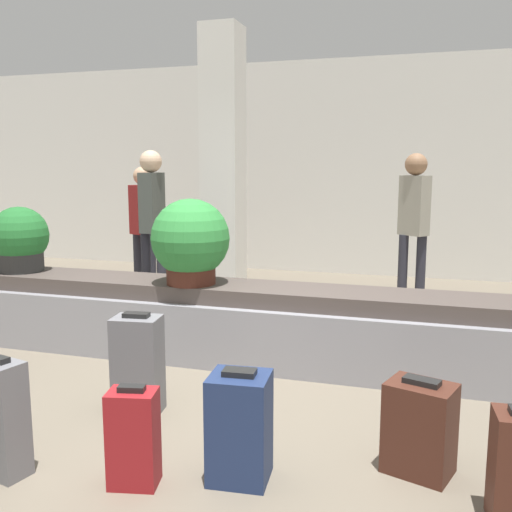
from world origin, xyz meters
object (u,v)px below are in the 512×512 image
(suitcase_4, at_px, (1,418))
(suitcase_5, at_px, (138,365))
(potted_plant_0, at_px, (20,240))
(traveler_0, at_px, (144,219))
(suitcase_3, at_px, (420,428))
(pillar, at_px, (223,169))
(traveler_1, at_px, (152,212))
(potted_plant_1, at_px, (190,242))
(traveler_2, at_px, (414,216))
(suitcase_6, at_px, (133,438))
(suitcase_2, at_px, (240,427))

(suitcase_4, xyz_separation_m, suitcase_5, (0.32, 0.91, 0.01))
(potted_plant_0, relative_size, traveler_0, 0.38)
(suitcase_3, height_order, suitcase_4, suitcase_4)
(pillar, relative_size, suitcase_3, 6.07)
(potted_plant_0, distance_m, traveler_1, 1.65)
(suitcase_5, xyz_separation_m, potted_plant_1, (-0.10, 1.13, 0.68))
(suitcase_3, xyz_separation_m, suitcase_4, (-2.13, -0.66, 0.06))
(suitcase_3, relative_size, potted_plant_0, 0.86)
(suitcase_5, relative_size, traveler_2, 0.38)
(suitcase_6, bearing_deg, traveler_0, 105.08)
(suitcase_6, distance_m, potted_plant_1, 2.13)
(potted_plant_0, distance_m, potted_plant_1, 1.77)
(pillar, height_order, traveler_2, pillar)
(suitcase_5, xyz_separation_m, potted_plant_0, (-1.87, 1.20, 0.62))
(suitcase_5, bearing_deg, potted_plant_1, 87.12)
(suitcase_2, xyz_separation_m, traveler_2, (0.73, 4.07, 0.79))
(potted_plant_1, bearing_deg, suitcase_4, -96.18)
(suitcase_3, xyz_separation_m, potted_plant_1, (-1.91, 1.38, 0.75))
(pillar, xyz_separation_m, suitcase_3, (2.31, -3.30, -1.35))
(suitcase_5, xyz_separation_m, traveler_0, (-1.68, 3.29, 0.64))
(suitcase_3, distance_m, suitcase_5, 1.83)
(suitcase_2, height_order, suitcase_5, suitcase_5)
(suitcase_4, height_order, potted_plant_0, potted_plant_0)
(traveler_1, bearing_deg, suitcase_4, -163.56)
(suitcase_4, distance_m, suitcase_5, 0.96)
(suitcase_3, height_order, suitcase_5, suitcase_5)
(suitcase_2, bearing_deg, suitcase_4, -170.55)
(suitcase_2, bearing_deg, suitcase_3, 15.68)
(pillar, bearing_deg, potted_plant_1, -78.09)
(suitcase_3, bearing_deg, suitcase_5, -169.29)
(suitcase_5, height_order, traveler_1, traveler_1)
(suitcase_4, xyz_separation_m, traveler_1, (-0.95, 3.64, 0.79))
(suitcase_2, height_order, potted_plant_0, potted_plant_0)
(suitcase_6, relative_size, traveler_1, 0.30)
(potted_plant_0, bearing_deg, suitcase_5, -32.77)
(suitcase_3, relative_size, traveler_0, 0.32)
(potted_plant_0, distance_m, traveler_0, 2.10)
(traveler_2, bearing_deg, suitcase_5, 102.60)
(suitcase_6, bearing_deg, traveler_2, 61.94)
(suitcase_2, relative_size, potted_plant_1, 0.83)
(suitcase_5, relative_size, potted_plant_0, 1.12)
(potted_plant_0, bearing_deg, traveler_2, 32.93)
(suitcase_2, distance_m, suitcase_4, 1.27)
(suitcase_3, bearing_deg, suitcase_6, -139.88)
(traveler_1, bearing_deg, suitcase_3, -132.28)
(pillar, height_order, potted_plant_1, pillar)
(potted_plant_1, distance_m, traveler_1, 1.98)
(suitcase_4, distance_m, traveler_1, 3.84)
(potted_plant_1, xyz_separation_m, traveler_0, (-1.59, 2.16, -0.04))
(suitcase_5, distance_m, traveler_1, 3.11)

